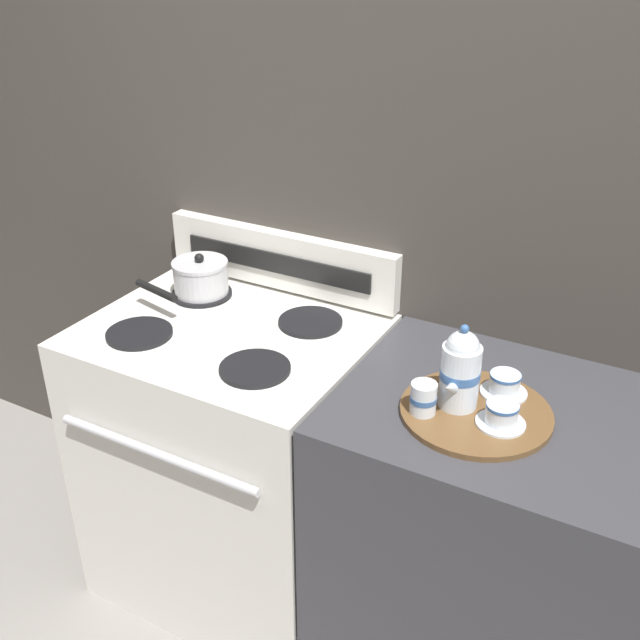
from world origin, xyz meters
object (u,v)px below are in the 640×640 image
Objects in this scene: stove at (235,460)px; creamer_jug at (423,398)px; saucepan at (199,277)px; teacup_right at (505,384)px; teapot at (460,369)px; serving_tray at (476,412)px; teacup_left at (502,414)px.

stove is 0.81m from creamer_jug.
saucepan is 0.96m from teacup_right.
teapot is (0.68, -0.06, 0.56)m from stove.
serving_tray is (0.92, -0.19, -0.05)m from saucepan.
creamer_jug is at bearing -130.39° from teacup_right.
teacup_right is at bearing 69.84° from serving_tray.
saucepan is 0.78× the size of serving_tray.
serving_tray is 3.14× the size of teacup_left.
teacup_right reaches higher than stove.
teacup_right is at bearing 103.76° from teacup_left.
creamer_jug is at bearing -17.74° from saucepan.
teacup_left is 1.47× the size of creamer_jug.
serving_tray is at bearing -4.47° from stove.
serving_tray is at bearing 3.24° from teapot.
serving_tray is at bearing -11.87° from saucepan.
serving_tray is 1.67× the size of teapot.
teapot is (0.87, -0.20, 0.05)m from saucepan.
teacup_left is 0.13m from teacup_right.
saucepan is 0.94m from serving_tray.
teacup_right is 0.21m from creamer_jug.
teacup_left is at bearing -12.70° from saucepan.
creamer_jug is (-0.14, -0.16, 0.01)m from teacup_right.
teacup_right reaches higher than serving_tray.
saucepan is at bearing 167.30° from teacup_left.
teacup_right is at bearing -5.92° from saucepan.
teapot is at bearing 48.39° from creamer_jug.
teapot is 0.13m from teacup_left.
teacup_right is (0.76, 0.04, 0.49)m from stove.
teacup_left is (0.98, -0.22, -0.02)m from saucepan.
teacup_left and teacup_right have the same top height.
stove is 3.43× the size of saucepan.
teapot reaches higher than teacup_left.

